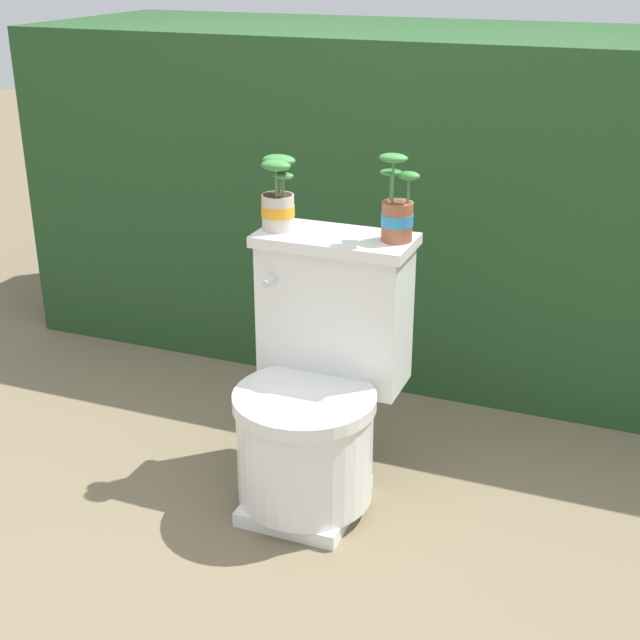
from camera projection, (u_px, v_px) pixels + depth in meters
The scene contains 5 objects.
ground_plane at pixel (315, 515), 2.44m from camera, with size 12.00×12.00×0.00m, color #75664C.
hedge_backdrop at pixel (441, 196), 3.29m from camera, with size 2.99×0.93×1.18m.
toilet at pixel (317, 390), 2.44m from camera, with size 0.43×0.52×0.73m.
potted_plant_left at pixel (278, 199), 2.40m from camera, with size 0.10×0.10×0.20m.
potted_plant_midleft at pixel (397, 211), 2.31m from camera, with size 0.11×0.09×0.23m.
Camera 1 is at (0.77, -1.89, 1.45)m, focal length 50.00 mm.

